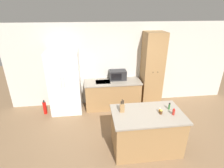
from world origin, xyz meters
name	(u,v)px	position (x,y,z in m)	size (l,w,h in m)	color
ground_plane	(140,149)	(0.00, 0.00, 0.00)	(14.00, 14.00, 0.00)	#846647
wall_back	(123,65)	(0.00, 2.33, 1.30)	(7.20, 0.06, 2.60)	beige
refrigerator	(65,82)	(-1.81, 1.93, 0.95)	(0.89, 0.76, 1.90)	white
back_counter	(113,94)	(-0.38, 1.98, 0.44)	(1.74, 0.68, 0.88)	#9E7547
pantry_cabinet	(152,70)	(0.86, 2.01, 1.17)	(0.61, 0.60, 2.35)	#9E7547
kitchen_island	(146,131)	(0.13, 0.06, 0.46)	(1.52, 0.94, 0.92)	#9E7547
microwave	(118,75)	(-0.20, 2.12, 1.03)	(0.53, 0.33, 0.30)	#232326
knife_block	(122,108)	(-0.41, 0.19, 1.02)	(0.09, 0.08, 0.30)	#9E7547
spice_bottle_tall_dark	(169,106)	(0.64, 0.16, 0.99)	(0.04, 0.04, 0.16)	#337033
spice_bottle_short_red	(161,112)	(0.39, 0.01, 0.96)	(0.06, 0.06, 0.09)	#563319
spice_bottle_amber_oil	(174,112)	(0.64, -0.05, 0.98)	(0.05, 0.05, 0.14)	#B2281E
spice_bottle_green_herb	(160,110)	(0.39, 0.08, 0.96)	(0.04, 0.04, 0.10)	orange
fire_extinguisher	(45,108)	(-2.47, 1.79, 0.20)	(0.10, 0.10, 0.45)	red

